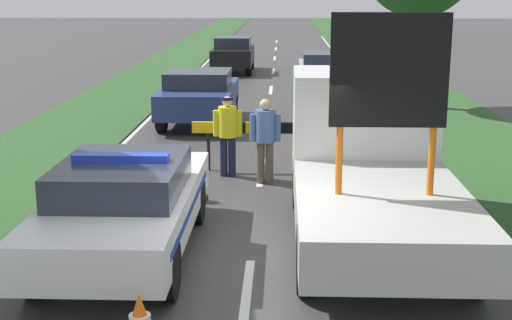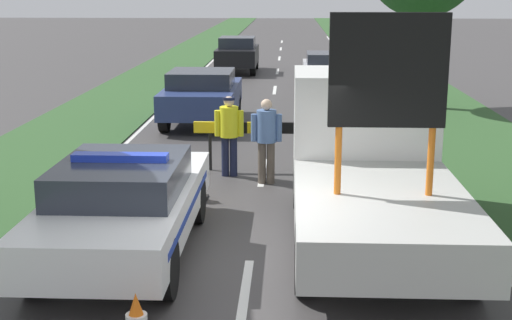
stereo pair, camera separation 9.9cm
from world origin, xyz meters
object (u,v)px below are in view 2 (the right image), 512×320
Objects in this scene: pedestrian_civilian at (266,134)px; traffic_cone_near_truck at (192,181)px; work_truck at (369,160)px; queued_car_hatch_blue at (202,95)px; traffic_cone_centre_front at (99,173)px; police_car at (124,204)px; road_barrier at (274,131)px; queued_car_sedan_silver at (328,70)px; police_officer at (229,129)px; queued_car_sedan_black at (238,54)px.

pedestrian_civilian is 2.31× the size of traffic_cone_near_truck.
pedestrian_civilian is (-1.66, 2.69, -0.17)m from work_truck.
queued_car_hatch_blue is (-3.64, 8.85, -0.34)m from work_truck.
traffic_cone_centre_front is at bearing 163.82° from traffic_cone_near_truck.
police_car is 3.49m from traffic_cone_centre_front.
road_barrier is 3.64m from traffic_cone_centre_front.
queued_car_hatch_blue reaches higher than traffic_cone_centre_front.
road_barrier reaches higher than traffic_cone_centre_front.
traffic_cone_centre_front is at bearing 105.25° from police_car.
traffic_cone_centre_front is at bearing 69.65° from queued_car_sedan_silver.
traffic_cone_near_truck is at bearing 72.33° from police_car.
work_truck reaches higher than police_officer.
queued_car_sedan_silver is (0.19, 15.37, -0.38)m from work_truck.
queued_car_hatch_blue is (1.11, 6.80, 0.45)m from traffic_cone_centre_front.
police_car is 22.34m from queued_car_sedan_black.
police_officer is 0.40× the size of queued_car_sedan_black.
queued_car_sedan_silver is (3.83, 6.52, -0.03)m from queued_car_hatch_blue.
queued_car_sedan_black is at bearing 98.33° from road_barrier.
queued_car_sedan_silver is at bearing 69.65° from traffic_cone_centre_front.
work_truck is (3.52, 1.18, 0.38)m from police_car.
police_officer reaches higher than traffic_cone_centre_front.
queued_car_hatch_blue is (-0.70, 7.32, 0.44)m from traffic_cone_near_truck.
work_truck is 8.06× the size of traffic_cone_centre_front.
queued_car_sedan_black reaches higher than queued_car_sedan_silver.
queued_car_sedan_black is (-2.00, 17.49, -0.02)m from road_barrier.
pedestrian_civilian is at bearing 58.77° from police_car.
pedestrian_civilian is 18.56m from queued_car_sedan_black.
police_car is 16.96m from queued_car_sedan_silver.
police_car is at bearing -129.45° from pedestrian_civilian.
queued_car_sedan_silver is 6.88m from queued_car_sedan_black.
queued_car_sedan_silver is at bearing 122.72° from queued_car_sedan_black.
road_barrier is at bearing 81.64° from queued_car_sedan_silver.
work_truck reaches higher than queued_car_hatch_blue.
queued_car_sedan_silver is (3.13, 13.84, 0.41)m from traffic_cone_near_truck.
police_officer is 0.93m from pedestrian_civilian.
police_car is 2.94× the size of police_officer.
queued_car_sedan_black is (0.11, 12.31, 0.03)m from queued_car_hatch_blue.
work_truck is 1.38× the size of queued_car_sedan_black.
queued_car_sedan_silver is at bearing 67.95° from pedestrian_civilian.
work_truck is 4.03m from police_officer.
traffic_cone_near_truck is 14.19m from queued_car_sedan_silver.
pedestrian_civilian reaches higher than police_officer.
traffic_cone_near_truck is at bearing 95.47° from queued_car_hatch_blue.
police_car is 6.67× the size of traffic_cone_near_truck.
road_barrier is 4.63× the size of traffic_cone_near_truck.
queued_car_hatch_blue is at bearing 59.57° from queued_car_sedan_silver.
traffic_cone_centre_front is (-2.33, -1.17, -0.62)m from police_officer.
traffic_cone_near_truck is at bearing -151.54° from pedestrian_civilian.
queued_car_sedan_black is at bearing 84.49° from police_car.
traffic_cone_near_truck is 0.18× the size of queued_car_sedan_silver.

